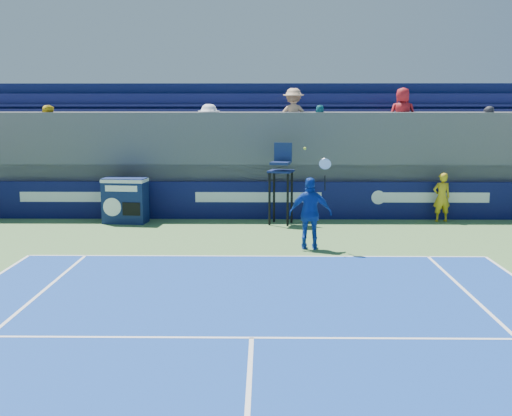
{
  "coord_description": "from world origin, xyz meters",
  "views": [
    {
      "loc": [
        0.19,
        -3.11,
        3.58
      ],
      "look_at": [
        0.0,
        11.5,
        1.25
      ],
      "focal_mm": 45.0,
      "sensor_mm": 36.0,
      "label": 1
    }
  ],
  "objects_px": {
    "ball_person": "(442,197)",
    "umpire_chair": "(281,175)",
    "match_clock": "(125,199)",
    "tennis_player": "(311,213)"
  },
  "relations": [
    {
      "from": "ball_person",
      "to": "match_clock",
      "type": "relative_size",
      "value": 1.09
    },
    {
      "from": "ball_person",
      "to": "umpire_chair",
      "type": "height_order",
      "value": "umpire_chair"
    },
    {
      "from": "match_clock",
      "to": "umpire_chair",
      "type": "xyz_separation_m",
      "value": [
        4.79,
        -0.13,
        0.79
      ]
    },
    {
      "from": "match_clock",
      "to": "tennis_player",
      "type": "xyz_separation_m",
      "value": [
        5.44,
        -3.61,
        0.18
      ]
    },
    {
      "from": "ball_person",
      "to": "umpire_chair",
      "type": "relative_size",
      "value": 0.62
    },
    {
      "from": "ball_person",
      "to": "match_clock",
      "type": "bearing_deg",
      "value": -4.59
    },
    {
      "from": "match_clock",
      "to": "umpire_chair",
      "type": "distance_m",
      "value": 4.85
    },
    {
      "from": "ball_person",
      "to": "tennis_player",
      "type": "bearing_deg",
      "value": 35.62
    },
    {
      "from": "ball_person",
      "to": "umpire_chair",
      "type": "bearing_deg",
      "value": -1.23
    },
    {
      "from": "match_clock",
      "to": "umpire_chair",
      "type": "bearing_deg",
      "value": -1.6
    }
  ]
}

